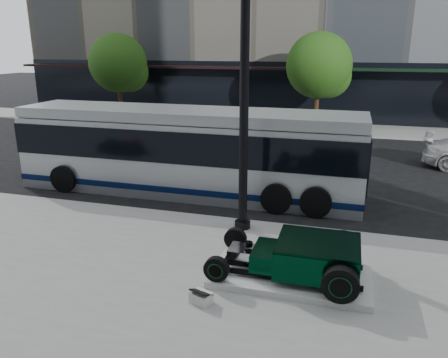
# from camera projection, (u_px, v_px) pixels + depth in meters

# --- Properties ---
(ground) EXTENTS (120.00, 120.00, 0.00)m
(ground) POSITION_uv_depth(u_px,v_px,m) (252.00, 200.00, 14.74)
(ground) COLOR black
(ground) RESTS_ON ground
(sidewalk_far) EXTENTS (70.00, 4.00, 0.12)m
(sidewalk_far) POSITION_uv_depth(u_px,v_px,m) (300.00, 127.00, 27.59)
(sidewalk_far) COLOR gray
(sidewalk_far) RESTS_ON ground
(street_trees) EXTENTS (29.80, 3.80, 5.70)m
(street_trees) POSITION_uv_depth(u_px,v_px,m) (321.00, 68.00, 25.35)
(street_trees) COLOR black
(street_trees) RESTS_ON sidewalk_far
(display_plinth) EXTENTS (3.40, 1.80, 0.15)m
(display_plinth) POSITION_uv_depth(u_px,v_px,m) (291.00, 275.00, 9.52)
(display_plinth) COLOR silver
(display_plinth) RESTS_ON sidewalk_near
(hot_rod) EXTENTS (3.22, 2.00, 0.81)m
(hot_rod) POSITION_uv_depth(u_px,v_px,m) (307.00, 257.00, 9.28)
(hot_rod) COLOR black
(hot_rod) RESTS_ON display_plinth
(info_plaque) EXTENTS (0.47, 0.41, 0.31)m
(info_plaque) POSITION_uv_depth(u_px,v_px,m) (201.00, 297.00, 8.61)
(info_plaque) COLOR silver
(info_plaque) RESTS_ON sidewalk_near
(lamppost) EXTENTS (0.43, 0.43, 7.90)m
(lamppost) POSITION_uv_depth(u_px,v_px,m) (244.00, 96.00, 11.15)
(lamppost) COLOR black
(lamppost) RESTS_ON sidewalk_near
(transit_bus) EXTENTS (12.12, 2.88, 2.92)m
(transit_bus) POSITION_uv_depth(u_px,v_px,m) (188.00, 150.00, 15.27)
(transit_bus) COLOR #B2B7BD
(transit_bus) RESTS_ON ground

